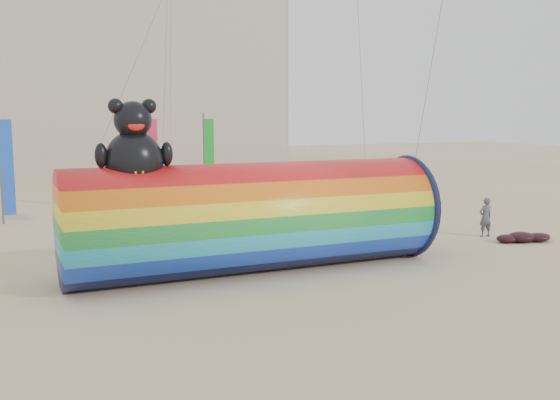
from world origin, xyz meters
name	(u,v)px	position (x,y,z in m)	size (l,w,h in m)	color
ground	(285,287)	(0.00, 0.00, 0.00)	(160.00, 160.00, 0.00)	#CCB58C
windsock_assembly	(255,214)	(-0.07, 2.26, 1.88)	(12.26, 3.73, 5.65)	red
kite_handler	(485,217)	(10.93, 3.62, 0.83)	(0.61, 0.40, 1.66)	#4E4F55
fabric_bundle	(524,237)	(11.68, 2.17, 0.17)	(2.62, 1.35, 0.41)	black
festival_banners	(128,163)	(-1.57, 16.13, 2.64)	(11.06, 1.78, 5.20)	#59595E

